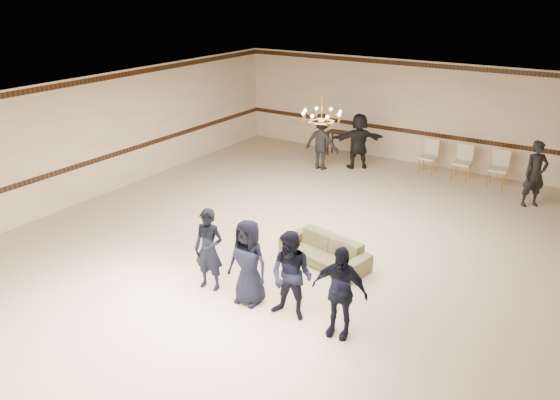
{
  "coord_description": "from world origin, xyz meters",
  "views": [
    {
      "loc": [
        5.57,
        -9.31,
        5.4
      ],
      "look_at": [
        -0.12,
        -0.5,
        1.18
      ],
      "focal_mm": 34.84,
      "sensor_mm": 36.0,
      "label": 1
    }
  ],
  "objects_px": {
    "console_table": "(342,144)",
    "adult_right": "(535,174)",
    "banquet_chair_mid": "(462,163)",
    "banquet_chair_right": "(498,169)",
    "boy_a": "(209,250)",
    "settee": "(325,251)",
    "adult_mid": "(359,141)",
    "chandelier": "(322,107)",
    "boy_c": "(292,276)",
    "boy_b": "(248,262)",
    "boy_d": "(339,292)",
    "banquet_chair_left": "(429,157)",
    "adult_left": "(322,142)"
  },
  "relations": [
    {
      "from": "console_table",
      "to": "adult_right",
      "type": "bearing_deg",
      "value": -13.79
    },
    {
      "from": "banquet_chair_mid",
      "to": "banquet_chair_right",
      "type": "relative_size",
      "value": 1.0
    },
    {
      "from": "boy_a",
      "to": "settee",
      "type": "height_order",
      "value": "boy_a"
    },
    {
      "from": "banquet_chair_mid",
      "to": "adult_mid",
      "type": "bearing_deg",
      "value": -168.33
    },
    {
      "from": "chandelier",
      "to": "settee",
      "type": "xyz_separation_m",
      "value": [
        0.95,
        -1.47,
        -2.6
      ]
    },
    {
      "from": "boy_a",
      "to": "boy_c",
      "type": "height_order",
      "value": "same"
    },
    {
      "from": "boy_c",
      "to": "banquet_chair_mid",
      "type": "relative_size",
      "value": 1.55
    },
    {
      "from": "chandelier",
      "to": "boy_c",
      "type": "height_order",
      "value": "chandelier"
    },
    {
      "from": "boy_a",
      "to": "boy_b",
      "type": "height_order",
      "value": "same"
    },
    {
      "from": "boy_a",
      "to": "console_table",
      "type": "distance_m",
      "value": 9.06
    },
    {
      "from": "chandelier",
      "to": "adult_right",
      "type": "height_order",
      "value": "chandelier"
    },
    {
      "from": "boy_b",
      "to": "boy_c",
      "type": "relative_size",
      "value": 1.0
    },
    {
      "from": "boy_b",
      "to": "boy_a",
      "type": "bearing_deg",
      "value": 179.17
    },
    {
      "from": "boy_a",
      "to": "boy_b",
      "type": "xyz_separation_m",
      "value": [
        0.9,
        0.0,
        0.0
      ]
    },
    {
      "from": "chandelier",
      "to": "banquet_chair_right",
      "type": "height_order",
      "value": "chandelier"
    },
    {
      "from": "boy_a",
      "to": "banquet_chair_mid",
      "type": "distance_m",
      "value": 8.98
    },
    {
      "from": "boy_d",
      "to": "adult_right",
      "type": "distance_m",
      "value": 7.82
    },
    {
      "from": "boy_c",
      "to": "adult_mid",
      "type": "relative_size",
      "value": 0.93
    },
    {
      "from": "chandelier",
      "to": "boy_d",
      "type": "relative_size",
      "value": 0.59
    },
    {
      "from": "adult_mid",
      "to": "boy_a",
      "type": "bearing_deg",
      "value": 56.99
    },
    {
      "from": "boy_d",
      "to": "adult_mid",
      "type": "distance_m",
      "value": 8.75
    },
    {
      "from": "boy_b",
      "to": "adult_mid",
      "type": "xyz_separation_m",
      "value": [
        -1.64,
        8.04,
        0.06
      ]
    },
    {
      "from": "boy_a",
      "to": "adult_right",
      "type": "relative_size",
      "value": 0.93
    },
    {
      "from": "settee",
      "to": "console_table",
      "type": "xyz_separation_m",
      "value": [
        -3.08,
        6.87,
        0.13
      ]
    },
    {
      "from": "boy_a",
      "to": "adult_mid",
      "type": "height_order",
      "value": "adult_mid"
    },
    {
      "from": "settee",
      "to": "boy_c",
      "type": "bearing_deg",
      "value": -66.28
    },
    {
      "from": "boy_d",
      "to": "banquet_chair_right",
      "type": "height_order",
      "value": "boy_d"
    },
    {
      "from": "banquet_chair_left",
      "to": "banquet_chair_mid",
      "type": "height_order",
      "value": "same"
    },
    {
      "from": "settee",
      "to": "banquet_chair_mid",
      "type": "bearing_deg",
      "value": 93.39
    },
    {
      "from": "adult_right",
      "to": "banquet_chair_left",
      "type": "distance_m",
      "value": 3.28
    },
    {
      "from": "adult_left",
      "to": "console_table",
      "type": "bearing_deg",
      "value": -87.15
    },
    {
      "from": "adult_left",
      "to": "adult_mid",
      "type": "xyz_separation_m",
      "value": [
        0.9,
        0.7,
        0.0
      ]
    },
    {
      "from": "adult_left",
      "to": "banquet_chair_left",
      "type": "height_order",
      "value": "adult_left"
    },
    {
      "from": "adult_mid",
      "to": "adult_right",
      "type": "xyz_separation_m",
      "value": [
        5.1,
        -0.4,
        0.0
      ]
    },
    {
      "from": "boy_d",
      "to": "adult_mid",
      "type": "xyz_separation_m",
      "value": [
        -3.44,
        8.04,
        0.06
      ]
    },
    {
      "from": "settee",
      "to": "adult_left",
      "type": "xyz_separation_m",
      "value": [
        -3.0,
        5.32,
        0.58
      ]
    },
    {
      "from": "chandelier",
      "to": "console_table",
      "type": "distance_m",
      "value": 6.3
    },
    {
      "from": "boy_a",
      "to": "boy_d",
      "type": "distance_m",
      "value": 2.7
    },
    {
      "from": "chandelier",
      "to": "boy_a",
      "type": "xyz_separation_m",
      "value": [
        -0.4,
        -3.49,
        -2.08
      ]
    },
    {
      "from": "boy_d",
      "to": "adult_left",
      "type": "relative_size",
      "value": 0.93
    },
    {
      "from": "banquet_chair_left",
      "to": "banquet_chair_mid",
      "type": "distance_m",
      "value": 1.0
    },
    {
      "from": "adult_left",
      "to": "chandelier",
      "type": "bearing_deg",
      "value": 117.73
    },
    {
      "from": "adult_mid",
      "to": "console_table",
      "type": "xyz_separation_m",
      "value": [
        -0.98,
        0.85,
        -0.45
      ]
    },
    {
      "from": "boy_a",
      "to": "banquet_chair_mid",
      "type": "height_order",
      "value": "boy_a"
    },
    {
      "from": "adult_right",
      "to": "console_table",
      "type": "distance_m",
      "value": 6.23
    },
    {
      "from": "boy_c",
      "to": "adult_right",
      "type": "height_order",
      "value": "adult_right"
    },
    {
      "from": "boy_c",
      "to": "boy_d",
      "type": "bearing_deg",
      "value": -4.3
    },
    {
      "from": "console_table",
      "to": "chandelier",
      "type": "bearing_deg",
      "value": -70.68
    },
    {
      "from": "chandelier",
      "to": "adult_right",
      "type": "bearing_deg",
      "value": 46.34
    },
    {
      "from": "banquet_chair_mid",
      "to": "banquet_chair_right",
      "type": "height_order",
      "value": "same"
    }
  ]
}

